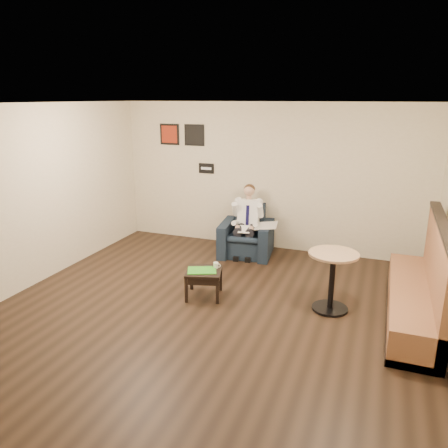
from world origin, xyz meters
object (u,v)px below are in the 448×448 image
(side_table, at_px, (204,283))
(smartphone, at_px, (208,266))
(cafe_table, at_px, (332,282))
(seated_man, at_px, (245,224))
(banquette, at_px, (416,272))
(armchair, at_px, (246,231))
(green_folder, at_px, (202,270))
(coffee_mug, at_px, (216,265))

(side_table, xyz_separation_m, smartphone, (0.01, 0.15, 0.21))
(cafe_table, bearing_deg, seated_man, 137.69)
(seated_man, distance_m, smartphone, 1.70)
(side_table, xyz_separation_m, banquette, (2.88, 0.35, 0.46))
(armchair, relative_size, cafe_table, 1.11)
(armchair, relative_size, smartphone, 7.28)
(armchair, distance_m, green_folder, 1.99)
(seated_man, relative_size, cafe_table, 1.47)
(coffee_mug, relative_size, smartphone, 0.68)
(coffee_mug, bearing_deg, banquette, 4.20)
(seated_man, bearing_deg, smartphone, -98.51)
(green_folder, distance_m, cafe_table, 1.86)
(smartphone, bearing_deg, coffee_mug, -7.10)
(banquette, bearing_deg, armchair, 150.53)
(smartphone, xyz_separation_m, cafe_table, (1.82, 0.07, 0.00))
(side_table, height_order, green_folder, green_folder)
(seated_man, xyz_separation_m, side_table, (-0.05, -1.85, -0.42))
(green_folder, relative_size, smartphone, 3.21)
(seated_man, xyz_separation_m, banquette, (2.84, -1.49, 0.04))
(green_folder, bearing_deg, smartphone, 81.29)
(coffee_mug, distance_m, cafe_table, 1.70)
(armchair, distance_m, banquette, 3.28)
(coffee_mug, xyz_separation_m, banquette, (2.75, 0.20, 0.21))
(seated_man, bearing_deg, green_folder, -99.22)
(armchair, relative_size, coffee_mug, 10.73)
(armchair, bearing_deg, seated_man, -90.00)
(banquette, bearing_deg, smartphone, -176.07)
(smartphone, bearing_deg, cafe_table, -3.02)
(green_folder, relative_size, coffee_mug, 4.74)
(green_folder, bearing_deg, banquette, 7.41)
(banquette, relative_size, cafe_table, 3.07)
(green_folder, relative_size, banquette, 0.16)
(seated_man, distance_m, coffee_mug, 1.70)
(seated_man, distance_m, green_folder, 1.88)
(side_table, xyz_separation_m, cafe_table, (1.82, 0.23, 0.22))
(coffee_mug, xyz_separation_m, smartphone, (-0.13, 0.00, -0.04))
(cafe_table, bearing_deg, armchair, 135.92)
(armchair, distance_m, seated_man, 0.21)
(smartphone, bearing_deg, side_table, -97.35)
(armchair, distance_m, coffee_mug, 1.82)
(smartphone, bearing_deg, armchair, 83.96)
(cafe_table, bearing_deg, banquette, 6.84)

